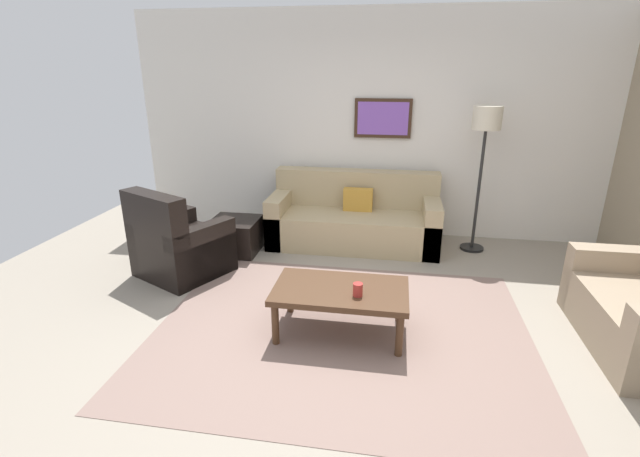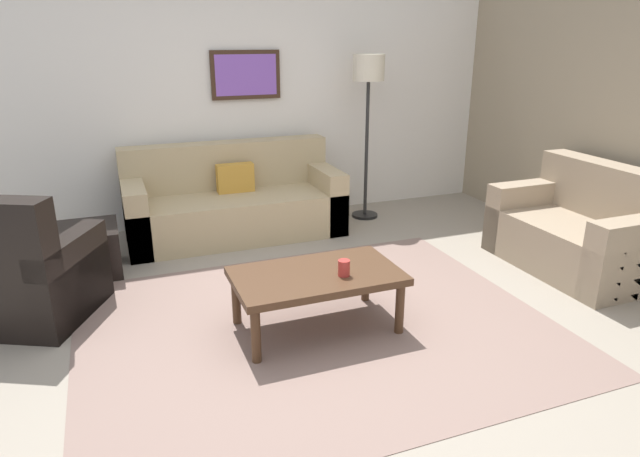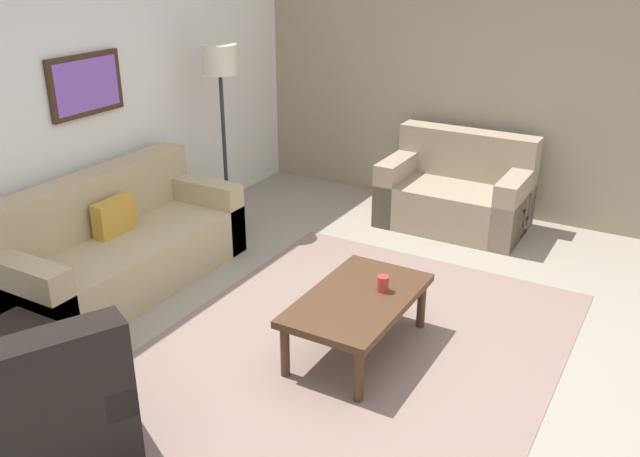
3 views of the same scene
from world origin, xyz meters
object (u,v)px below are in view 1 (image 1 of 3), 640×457
at_px(couch_main, 354,219).
at_px(armchair_leather, 177,248).
at_px(coffee_table, 341,294).
at_px(cup, 358,290).
at_px(framed_artwork, 383,118).
at_px(ottoman, 235,236).
at_px(lamp_standing, 485,133).

xyz_separation_m(couch_main, armchair_leather, (-1.76, -1.30, 0.01)).
bearing_deg(couch_main, coffee_table, -87.67).
distance_m(cup, framed_artwork, 2.83).
distance_m(armchair_leather, framed_artwork, 2.92).
relative_size(armchair_leather, framed_artwork, 1.52).
height_order(armchair_leather, ottoman, armchair_leather).
relative_size(armchair_leather, coffee_table, 0.98).
bearing_deg(armchair_leather, couch_main, 36.51).
relative_size(ottoman, cup, 5.23).
relative_size(coffee_table, cup, 10.28).
xyz_separation_m(couch_main, cup, (0.24, -2.23, 0.16)).
distance_m(coffee_table, framed_artwork, 2.78).
bearing_deg(framed_artwork, lamp_standing, -19.57).
xyz_separation_m(lamp_standing, framed_artwork, (-1.17, 0.42, 0.10)).
bearing_deg(ottoman, couch_main, 22.09).
distance_m(armchair_leather, lamp_standing, 3.63).
height_order(couch_main, armchair_leather, armchair_leather).
height_order(lamp_standing, framed_artwork, framed_artwork).
relative_size(cup, lamp_standing, 0.06).
height_order(coffee_table, cup, cup).
bearing_deg(armchair_leather, ottoman, 63.15).
bearing_deg(couch_main, armchair_leather, -143.49).
bearing_deg(ottoman, framed_artwork, 29.94).
height_order(ottoman, cup, cup).
relative_size(ottoman, lamp_standing, 0.33).
distance_m(ottoman, coffee_table, 2.15).
distance_m(armchair_leather, coffee_table, 2.02).
relative_size(ottoman, coffee_table, 0.51).
relative_size(couch_main, framed_artwork, 2.93).
xyz_separation_m(coffee_table, cup, (0.15, -0.11, 0.10)).
bearing_deg(lamp_standing, ottoman, -169.12).
bearing_deg(cup, coffee_table, 144.00).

